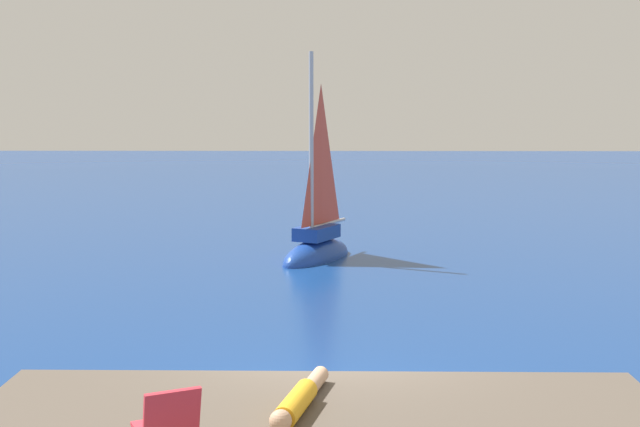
# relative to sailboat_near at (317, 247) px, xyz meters

# --- Properties ---
(ground_plane) EXTENTS (160.00, 160.00, 0.00)m
(ground_plane) POSITION_rel_sailboat_near_xyz_m (0.40, -12.27, -0.35)
(ground_plane) COLOR navy
(sailboat_near) EXTENTS (2.53, 3.52, 6.39)m
(sailboat_near) POSITION_rel_sailboat_near_xyz_m (0.00, 0.00, 0.00)
(sailboat_near) COLOR #193D99
(sailboat_near) RESTS_ON ground
(person_sunbather) EXTENTS (0.56, 1.74, 0.25)m
(person_sunbather) POSITION_rel_sailboat_near_xyz_m (0.11, -14.99, 0.84)
(person_sunbather) COLOR gold
(person_sunbather) RESTS_ON shore_ledge
(beach_chair) EXTENTS (0.69, 0.75, 0.80)m
(beach_chair) POSITION_rel_sailboat_near_xyz_m (-0.95, -16.52, 1.16)
(beach_chair) COLOR #E03342
(beach_chair) RESTS_ON shore_ledge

